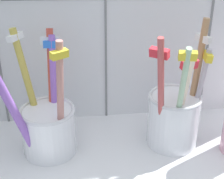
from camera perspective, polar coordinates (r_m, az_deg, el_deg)
name	(u,v)px	position (r cm, az deg, el deg)	size (l,w,h in cm)	color
counter_slab	(114,162)	(50.68, 0.32, -11.68)	(64.00, 22.00, 2.00)	silver
toothbrush_cup_left	(47,123)	(49.43, -10.46, -5.41)	(10.23, 11.06, 17.64)	white
toothbrush_cup_right	(175,115)	(50.76, 10.11, -4.09)	(8.83, 9.89, 18.50)	white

